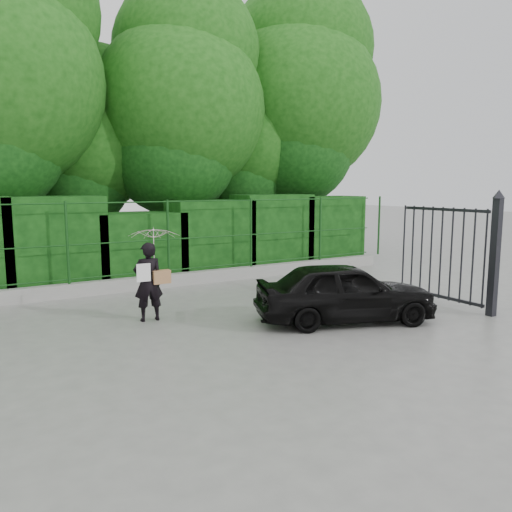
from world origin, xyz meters
TOP-DOWN VIEW (x-y plane):
  - ground at (0.00, 0.00)m, footprint 80.00×80.00m
  - kerb at (0.00, 4.50)m, footprint 14.00×0.25m
  - fence at (0.22, 4.50)m, footprint 14.13×0.06m
  - hedge at (0.05, 5.50)m, footprint 14.20×1.20m
  - trees at (1.14, 7.74)m, footprint 17.10×6.15m
  - gate at (4.60, -0.72)m, footprint 0.22×2.33m
  - woman at (-0.92, 1.83)m, footprint 0.91×0.92m
  - car at (1.97, -0.08)m, footprint 3.44×2.30m

SIDE VIEW (x-z plane):
  - ground at x=0.00m, z-range 0.00..0.00m
  - kerb at x=0.00m, z-range 0.00..0.30m
  - car at x=1.97m, z-range 0.00..1.09m
  - hedge at x=0.05m, z-range -0.07..2.13m
  - woman at x=-0.92m, z-range 0.28..1.97m
  - gate at x=4.60m, z-range 0.01..2.37m
  - fence at x=0.22m, z-range 0.30..2.10m
  - trees at x=1.14m, z-range 0.58..8.66m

